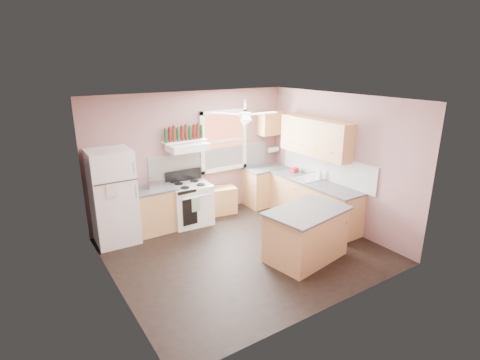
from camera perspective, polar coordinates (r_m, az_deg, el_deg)
floor at (r=6.90m, az=0.67°, el=-10.73°), size 4.50×4.50×0.00m
ceiling at (r=6.09m, az=0.77°, el=12.21°), size 4.50×4.50×0.00m
wall_back at (r=8.06m, az=-7.32°, el=3.70°), size 4.50×0.05×2.70m
wall_right at (r=7.81m, az=14.75°, el=2.79°), size 0.05×4.00×2.70m
wall_left at (r=5.51m, az=-19.43°, el=-3.92°), size 0.05×4.00×2.70m
backsplash_back at (r=8.27m, az=-4.34°, el=2.90°), size 2.90×0.03×0.55m
backsplash_right at (r=8.02m, az=12.90°, el=2.03°), size 0.03×2.60×0.55m
window_view at (r=8.31m, az=-2.58°, el=6.02°), size 1.00×0.02×1.20m
window_frame at (r=8.29m, az=-2.49°, el=5.99°), size 1.16×0.07×1.36m
refrigerator at (r=7.28m, az=-18.79°, el=-2.45°), size 0.78×0.76×1.78m
base_cabinet_left at (r=7.67m, az=-13.12°, el=-4.60°), size 0.90×0.60×0.86m
counter_left at (r=7.52m, az=-13.35°, el=-1.43°), size 0.92×0.62×0.04m
toaster at (r=7.50m, az=-12.73°, el=-0.54°), size 0.30×0.19×0.18m
stove at (r=7.88m, az=-7.52°, el=-3.67°), size 0.85×0.70×0.86m
range_hood at (r=7.66m, az=-8.04°, el=5.00°), size 0.78×0.50×0.14m
bottle_shelf at (r=7.75m, az=-8.45°, el=5.88°), size 0.90×0.26×0.03m
cart at (r=8.41m, az=-2.62°, el=-3.20°), size 0.63×0.47×0.57m
base_cabinet_corner at (r=8.93m, az=3.98°, el=-0.95°), size 1.00×0.60×0.86m
base_cabinet_right at (r=8.06m, az=11.11°, el=-3.37°), size 0.60×2.20×0.86m
counter_corner at (r=8.80m, az=4.04°, el=1.82°), size 1.02×0.62×0.04m
counter_right at (r=7.90m, az=11.25°, el=-0.34°), size 0.62×2.22×0.04m
sink at (r=8.04m, az=10.27°, el=0.14°), size 0.55×0.45×0.03m
faucet at (r=8.12m, az=11.13°, el=0.83°), size 0.03×0.03×0.14m
upper_cabinet_right at (r=7.91m, az=11.37°, el=6.42°), size 0.33×1.80×0.76m
upper_cabinet_corner at (r=8.80m, az=4.72°, el=8.62°), size 0.60×0.33×0.52m
paper_towel at (r=9.02m, az=5.11°, el=4.62°), size 0.26×0.12×0.12m
island at (r=6.58m, az=10.01°, el=-8.29°), size 1.44×1.04×0.86m
island_top at (r=6.40m, az=10.23°, el=-4.66°), size 1.52×1.13×0.04m
ceiling_fan_hub at (r=6.12m, az=0.76°, el=9.88°), size 0.20×0.20×0.08m
soap_bottle at (r=8.00m, az=12.12°, el=0.84°), size 0.10×0.10×0.23m
red_caddy at (r=8.46m, az=8.27°, el=1.52°), size 0.20×0.16×0.10m
wine_bottles at (r=7.72m, az=-8.50°, el=7.04°), size 0.86×0.06×0.31m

